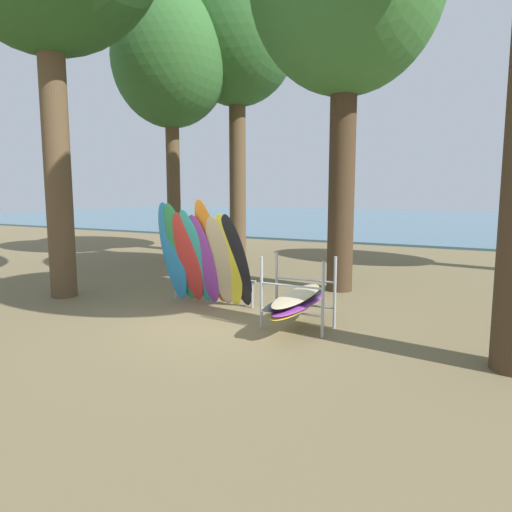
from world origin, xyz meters
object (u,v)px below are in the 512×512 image
Objects in this scene: leaning_board_pile at (203,258)px; board_storage_rack at (297,300)px; tree_far_right_back at (237,37)px; tree_far_left_back at (171,61)px.

board_storage_rack is at bearing -14.79° from leaning_board_pile.
leaning_board_pile is at bearing -65.54° from tree_far_right_back.
tree_far_left_back is 2.53m from tree_far_right_back.
board_storage_rack is (2.33, -0.62, -0.50)m from leaning_board_pile.
tree_far_right_back is 4.56× the size of leaning_board_pile.
tree_far_left_back is at bearing 132.23° from leaning_board_pile.
board_storage_rack is at bearing -39.23° from tree_far_left_back.
tree_far_left_back is 0.87× the size of tree_far_right_back.
board_storage_rack is (6.86, -5.60, -6.00)m from tree_far_left_back.
leaning_board_pile is (4.53, -4.99, -5.50)m from tree_far_left_back.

